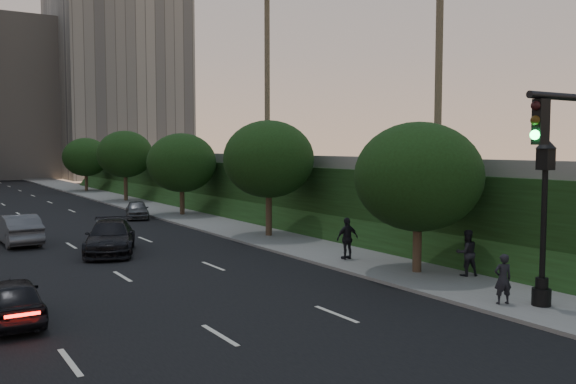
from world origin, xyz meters
TOP-DOWN VIEW (x-y plane):
  - road_surface at (0.00, 30.00)m, footprint 16.00×140.00m
  - sidewalk_right at (10.25, 30.00)m, footprint 4.50×140.00m
  - embankment at (22.00, 28.00)m, footprint 18.00×90.00m
  - parapet_wall at (13.50, 28.00)m, footprint 0.35×90.00m
  - office_block_right at (24.00, 96.00)m, footprint 20.00×22.00m
  - tree_right_a at (10.30, 8.00)m, footprint 5.20×5.20m
  - tree_right_b at (10.30, 20.00)m, footprint 5.20×5.20m
  - tree_right_c at (10.30, 33.00)m, footprint 5.20×5.20m
  - tree_right_d at (10.30, 47.00)m, footprint 5.20×5.20m
  - tree_right_e at (10.30, 62.00)m, footprint 5.20×5.20m
  - street_lamp at (9.93, 1.98)m, footprint 0.64×0.64m
  - sedan_near_left at (-4.70, 9.39)m, footprint 1.74×4.13m
  - sedan_mid_left at (-2.27, 25.09)m, footprint 1.91×5.00m
  - sedan_near_right at (1.13, 19.68)m, footprint 3.97×5.93m
  - sedan_far_right at (6.87, 33.16)m, footprint 2.57×4.18m
  - pedestrian_a at (9.03, 2.77)m, footprint 0.70×0.59m
  - pedestrian_b at (11.38, 6.37)m, footprint 1.08×0.96m
  - pedestrian_c at (9.60, 11.73)m, footprint 1.13×0.52m

SIDE VIEW (x-z plane):
  - road_surface at x=0.00m, z-range 0.00..0.02m
  - sidewalk_right at x=10.25m, z-range 0.00..0.15m
  - sedan_far_right at x=6.87m, z-range 0.00..1.33m
  - sedan_near_left at x=-4.70m, z-range 0.00..1.40m
  - sedan_near_right at x=1.13m, z-range 0.00..1.60m
  - sedan_mid_left at x=-2.27m, z-range 0.00..1.63m
  - pedestrian_a at x=9.03m, z-range 0.15..1.79m
  - pedestrian_b at x=11.38m, z-range 0.15..1.98m
  - pedestrian_c at x=9.60m, z-range 0.15..2.04m
  - embankment at x=22.00m, z-range 0.00..4.00m
  - street_lamp at x=9.93m, z-range -0.18..5.44m
  - tree_right_a at x=10.30m, z-range 0.90..7.14m
  - tree_right_c at x=10.30m, z-range 0.90..7.14m
  - tree_right_e at x=10.30m, z-range 0.90..7.14m
  - parapet_wall at x=13.50m, z-range 4.00..4.70m
  - tree_right_b at x=10.30m, z-range 1.15..7.88m
  - tree_right_d at x=10.30m, z-range 1.15..7.88m
  - office_block_right at x=24.00m, z-range 0.00..36.00m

